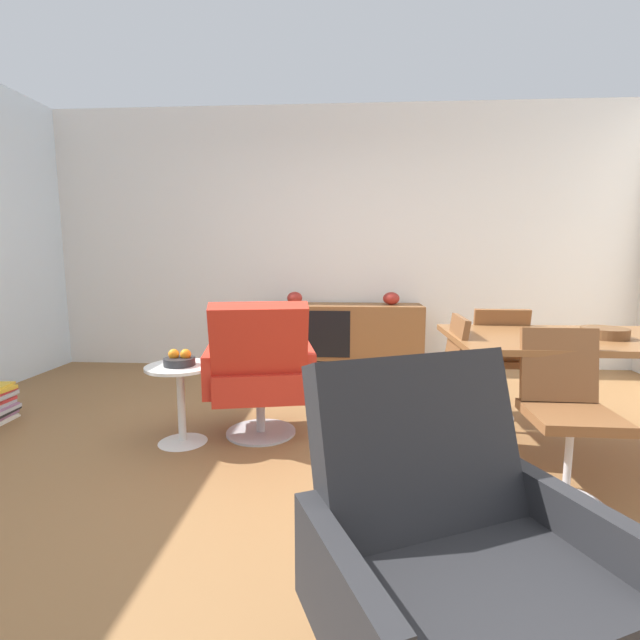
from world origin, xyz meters
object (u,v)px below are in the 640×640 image
at_px(armchair_black_shell, 450,552).
at_px(side_table_round, 181,395).
at_px(vase_sculptural_dark, 391,298).
at_px(dining_table, 585,343).
at_px(sideboard, 345,331).
at_px(fruit_bowl, 180,360).
at_px(dining_chair_near_window, 435,377).
at_px(dining_chair_front_left, 566,409).
at_px(dining_chair_back_left, 494,359).
at_px(lounge_chair_red, 260,370).
at_px(vase_cobalt, 295,298).
at_px(wooden_bowl_on_table, 605,333).

relative_size(armchair_black_shell, side_table_round, 1.82).
height_order(vase_sculptural_dark, dining_table, vase_sculptural_dark).
relative_size(sideboard, dining_table, 1.00).
bearing_deg(fruit_bowl, dining_chair_near_window, -0.33).
height_order(armchair_black_shell, fruit_bowl, armchair_black_shell).
bearing_deg(dining_chair_front_left, dining_chair_back_left, 90.18).
distance_m(sideboard, fruit_bowl, 2.21).
bearing_deg(dining_chair_back_left, vase_sculptural_dark, 114.65).
xyz_separation_m(dining_table, lounge_chair_red, (-2.02, 0.12, -0.23)).
relative_size(dining_chair_near_window, armchair_black_shell, 0.90).
bearing_deg(dining_chair_front_left, armchair_black_shell, -125.40).
distance_m(sideboard, dining_chair_back_left, 1.78).
height_order(vase_cobalt, dining_chair_near_window, dining_chair_near_window).
xyz_separation_m(vase_cobalt, dining_chair_near_window, (1.11, -1.95, -0.32)).
distance_m(sideboard, wooden_bowl_on_table, 2.54).
height_order(dining_table, wooden_bowl_on_table, wooden_bowl_on_table).
height_order(dining_chair_back_left, fruit_bowl, dining_chair_back_left).
relative_size(sideboard, dining_chair_near_window, 1.87).
distance_m(side_table_round, fruit_bowl, 0.23).
distance_m(vase_cobalt, side_table_round, 2.06).
bearing_deg(lounge_chair_red, sideboard, 73.09).
xyz_separation_m(sideboard, side_table_round, (-1.06, -1.94, -0.12)).
xyz_separation_m(lounge_chair_red, armchair_black_shell, (0.85, -1.83, 0.00)).
height_order(wooden_bowl_on_table, dining_chair_near_window, dining_chair_near_window).
distance_m(vase_cobalt, wooden_bowl_on_table, 2.88).
bearing_deg(sideboard, dining_chair_near_window, -73.48).
bearing_deg(dining_table, sideboard, 127.02).
relative_size(lounge_chair_red, side_table_round, 1.82).
relative_size(dining_chair_front_left, armchair_black_shell, 0.90).
bearing_deg(dining_chair_back_left, dining_table, -57.80).
xyz_separation_m(armchair_black_shell, side_table_round, (-1.35, 1.72, -0.15)).
bearing_deg(vase_sculptural_dark, fruit_bowl, -128.37).
bearing_deg(wooden_bowl_on_table, dining_chair_front_left, -130.28).
xyz_separation_m(dining_chair_back_left, armchair_black_shell, (-0.82, -2.27, -0.00)).
distance_m(vase_cobalt, vase_sculptural_dark, 1.01).
relative_size(vase_cobalt, fruit_bowl, 0.80).
bearing_deg(sideboard, armchair_black_shell, -85.37).
bearing_deg(fruit_bowl, dining_chair_front_left, -14.61).
bearing_deg(dining_chair_front_left, vase_sculptural_dark, 104.33).
bearing_deg(sideboard, fruit_bowl, -118.62).
relative_size(vase_sculptural_dark, side_table_round, 0.33).
bearing_deg(vase_cobalt, dining_chair_back_left, -40.09).
distance_m(dining_chair_back_left, fruit_bowl, 2.24).
xyz_separation_m(dining_table, dining_chair_near_window, (-0.89, -0.00, -0.23)).
height_order(vase_cobalt, vase_sculptural_dark, vase_sculptural_dark).
relative_size(dining_chair_back_left, fruit_bowl, 4.28).
bearing_deg(vase_cobalt, side_table_round, -105.09).
distance_m(sideboard, side_table_round, 2.21).
bearing_deg(wooden_bowl_on_table, dining_chair_back_left, 126.01).
distance_m(vase_sculptural_dark, wooden_bowl_on_table, 2.26).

